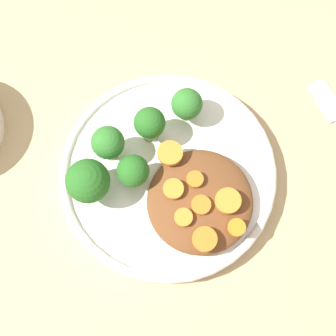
# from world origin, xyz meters

# --- Properties ---
(ground_plane) EXTENTS (4.00, 4.00, 0.00)m
(ground_plane) POSITION_xyz_m (0.00, 0.00, 0.00)
(ground_plane) COLOR tan
(plate) EXTENTS (0.24, 0.24, 0.03)m
(plate) POSITION_xyz_m (0.00, 0.00, 0.01)
(plate) COLOR white
(plate) RESTS_ON ground_plane
(stew_mound) EXTENTS (0.12, 0.11, 0.03)m
(stew_mound) POSITION_xyz_m (0.03, 0.04, 0.03)
(stew_mound) COLOR brown
(stew_mound) RESTS_ON plate
(broccoli_floret_0) EXTENTS (0.04, 0.04, 0.05)m
(broccoli_floret_0) POSITION_xyz_m (-0.01, -0.07, 0.05)
(broccoli_floret_0) COLOR #759E51
(broccoli_floret_0) RESTS_ON plate
(broccoli_floret_1) EXTENTS (0.03, 0.03, 0.05)m
(broccoli_floret_1) POSITION_xyz_m (-0.04, -0.03, 0.05)
(broccoli_floret_1) COLOR #759E51
(broccoli_floret_1) RESTS_ON plate
(broccoli_floret_2) EXTENTS (0.05, 0.05, 0.06)m
(broccoli_floret_2) POSITION_xyz_m (0.03, -0.08, 0.06)
(broccoli_floret_2) COLOR #7FA85B
(broccoli_floret_2) RESTS_ON plate
(broccoli_floret_3) EXTENTS (0.03, 0.03, 0.05)m
(broccoli_floret_3) POSITION_xyz_m (-0.07, 0.01, 0.05)
(broccoli_floret_3) COLOR #7FA85B
(broccoli_floret_3) RESTS_ON plate
(broccoli_floret_4) EXTENTS (0.03, 0.03, 0.05)m
(broccoli_floret_4) POSITION_xyz_m (0.01, -0.03, 0.05)
(broccoli_floret_4) COLOR #759E51
(broccoli_floret_4) RESTS_ON plate
(carrot_slice_0) EXTENTS (0.02, 0.02, 0.01)m
(carrot_slice_0) POSITION_xyz_m (0.03, 0.01, 0.05)
(carrot_slice_0) COLOR orange
(carrot_slice_0) RESTS_ON stew_mound
(carrot_slice_1) EXTENTS (0.02, 0.02, 0.01)m
(carrot_slice_1) POSITION_xyz_m (0.01, 0.03, 0.05)
(carrot_slice_1) COLOR orange
(carrot_slice_1) RESTS_ON stew_mound
(carrot_slice_2) EXTENTS (0.02, 0.02, 0.00)m
(carrot_slice_2) POSITION_xyz_m (0.04, 0.04, 0.05)
(carrot_slice_2) COLOR orange
(carrot_slice_2) RESTS_ON stew_mound
(carrot_slice_3) EXTENTS (0.02, 0.02, 0.00)m
(carrot_slice_3) POSITION_xyz_m (0.05, 0.03, 0.05)
(carrot_slice_3) COLOR orange
(carrot_slice_3) RESTS_ON stew_mound
(carrot_slice_4) EXTENTS (0.02, 0.02, 0.01)m
(carrot_slice_4) POSITION_xyz_m (0.05, 0.08, 0.05)
(carrot_slice_4) COLOR orange
(carrot_slice_4) RESTS_ON stew_mound
(carrot_slice_5) EXTENTS (0.03, 0.03, 0.01)m
(carrot_slice_5) POSITION_xyz_m (0.03, 0.07, 0.05)
(carrot_slice_5) COLOR orange
(carrot_slice_5) RESTS_ON stew_mound
(carrot_slice_6) EXTENTS (0.03, 0.03, 0.01)m
(carrot_slice_6) POSITION_xyz_m (-0.01, -0.00, 0.05)
(carrot_slice_6) COLOR orange
(carrot_slice_6) RESTS_ON stew_mound
(carrot_slice_7) EXTENTS (0.03, 0.03, 0.01)m
(carrot_slice_7) POSITION_xyz_m (0.07, 0.05, 0.05)
(carrot_slice_7) COLOR orange
(carrot_slice_7) RESTS_ON stew_mound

